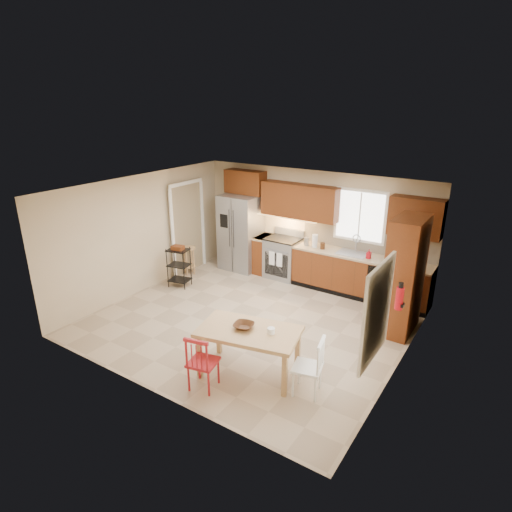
{
  "coord_description": "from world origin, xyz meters",
  "views": [
    {
      "loc": [
        4.02,
        -5.94,
        3.94
      ],
      "look_at": [
        -0.13,
        0.4,
        1.15
      ],
      "focal_mm": 30.0,
      "sensor_mm": 36.0,
      "label": 1
    }
  ],
  "objects_px": {
    "soap_bottle": "(369,254)",
    "table_jar": "(271,332)",
    "range_stove": "(283,258)",
    "pantry": "(405,276)",
    "chair_red": "(203,361)",
    "chair_white": "(307,366)",
    "bar_stool": "(189,261)",
    "table_bowl": "(244,328)",
    "utility_cart": "(179,267)",
    "dining_table": "(249,352)",
    "refrigerator": "(241,232)",
    "fire_extinguisher": "(399,298)"
  },
  "relations": [
    {
      "from": "range_stove",
      "to": "chair_white",
      "type": "height_order",
      "value": "range_stove"
    },
    {
      "from": "bar_stool",
      "to": "utility_cart",
      "type": "relative_size",
      "value": 0.74
    },
    {
      "from": "range_stove",
      "to": "utility_cart",
      "type": "distance_m",
      "value": 2.39
    },
    {
      "from": "table_bowl",
      "to": "range_stove",
      "type": "bearing_deg",
      "value": 110.86
    },
    {
      "from": "pantry",
      "to": "table_bowl",
      "type": "height_order",
      "value": "pantry"
    },
    {
      "from": "chair_red",
      "to": "refrigerator",
      "type": "bearing_deg",
      "value": 106.01
    },
    {
      "from": "utility_cart",
      "to": "bar_stool",
      "type": "bearing_deg",
      "value": 101.38
    },
    {
      "from": "refrigerator",
      "to": "pantry",
      "type": "relative_size",
      "value": 0.87
    },
    {
      "from": "range_stove",
      "to": "soap_bottle",
      "type": "height_order",
      "value": "soap_bottle"
    },
    {
      "from": "dining_table",
      "to": "table_bowl",
      "type": "bearing_deg",
      "value": 167.53
    },
    {
      "from": "utility_cart",
      "to": "chair_white",
      "type": "bearing_deg",
      "value": -36.14
    },
    {
      "from": "soap_bottle",
      "to": "table_jar",
      "type": "height_order",
      "value": "soap_bottle"
    },
    {
      "from": "utility_cart",
      "to": "table_bowl",
      "type": "bearing_deg",
      "value": -43.72
    },
    {
      "from": "soap_bottle",
      "to": "utility_cart",
      "type": "distance_m",
      "value": 4.07
    },
    {
      "from": "table_jar",
      "to": "bar_stool",
      "type": "height_order",
      "value": "table_jar"
    },
    {
      "from": "dining_table",
      "to": "table_bowl",
      "type": "relative_size",
      "value": 4.94
    },
    {
      "from": "range_stove",
      "to": "pantry",
      "type": "relative_size",
      "value": 0.44
    },
    {
      "from": "soap_bottle",
      "to": "bar_stool",
      "type": "relative_size",
      "value": 0.29
    },
    {
      "from": "range_stove",
      "to": "chair_red",
      "type": "distance_m",
      "value": 4.34
    },
    {
      "from": "pantry",
      "to": "table_jar",
      "type": "distance_m",
      "value": 2.77
    },
    {
      "from": "chair_white",
      "to": "bar_stool",
      "type": "bearing_deg",
      "value": 48.28
    },
    {
      "from": "table_jar",
      "to": "chair_white",
      "type": "bearing_deg",
      "value": -3.93
    },
    {
      "from": "chair_white",
      "to": "range_stove",
      "type": "bearing_deg",
      "value": 21.93
    },
    {
      "from": "table_jar",
      "to": "range_stove",
      "type": "bearing_deg",
      "value": 117.13
    },
    {
      "from": "pantry",
      "to": "fire_extinguisher",
      "type": "xyz_separation_m",
      "value": [
        0.2,
        -1.05,
        0.05
      ]
    },
    {
      "from": "pantry",
      "to": "dining_table",
      "type": "height_order",
      "value": "pantry"
    },
    {
      "from": "soap_bottle",
      "to": "table_jar",
      "type": "bearing_deg",
      "value": -94.4
    },
    {
      "from": "range_stove",
      "to": "pantry",
      "type": "bearing_deg",
      "value": -18.29
    },
    {
      "from": "range_stove",
      "to": "chair_white",
      "type": "relative_size",
      "value": 1.05
    },
    {
      "from": "soap_bottle",
      "to": "refrigerator",
      "type": "bearing_deg",
      "value": 179.55
    },
    {
      "from": "table_bowl",
      "to": "utility_cart",
      "type": "bearing_deg",
      "value": 148.76
    },
    {
      "from": "utility_cart",
      "to": "fire_extinguisher",
      "type": "bearing_deg",
      "value": -16.18
    },
    {
      "from": "bar_stool",
      "to": "chair_white",
      "type": "bearing_deg",
      "value": -6.74
    },
    {
      "from": "table_jar",
      "to": "soap_bottle",
      "type": "bearing_deg",
      "value": 85.6
    },
    {
      "from": "refrigerator",
      "to": "range_stove",
      "type": "relative_size",
      "value": 1.98
    },
    {
      "from": "fire_extinguisher",
      "to": "utility_cart",
      "type": "relative_size",
      "value": 0.4
    },
    {
      "from": "refrigerator",
      "to": "chair_red",
      "type": "xyz_separation_m",
      "value": [
        2.25,
        -4.14,
        -0.47
      ]
    },
    {
      "from": "chair_red",
      "to": "chair_white",
      "type": "relative_size",
      "value": 1.0
    },
    {
      "from": "fire_extinguisher",
      "to": "dining_table",
      "type": "xyz_separation_m",
      "value": [
        -1.73,
        -1.51,
        -0.74
      ]
    },
    {
      "from": "dining_table",
      "to": "utility_cart",
      "type": "bearing_deg",
      "value": 137.05
    },
    {
      "from": "chair_red",
      "to": "table_bowl",
      "type": "xyz_separation_m",
      "value": [
        0.26,
        0.65,
        0.3
      ]
    },
    {
      "from": "table_bowl",
      "to": "utility_cart",
      "type": "xyz_separation_m",
      "value": [
        -3.01,
        1.83,
        -0.28
      ]
    },
    {
      "from": "table_jar",
      "to": "bar_stool",
      "type": "bearing_deg",
      "value": 147.28
    },
    {
      "from": "soap_bottle",
      "to": "fire_extinguisher",
      "type": "xyz_separation_m",
      "value": [
        1.15,
        -1.95,
        0.1
      ]
    },
    {
      "from": "chair_red",
      "to": "bar_stool",
      "type": "height_order",
      "value": "chair_red"
    },
    {
      "from": "soap_bottle",
      "to": "chair_white",
      "type": "xyz_separation_m",
      "value": [
        0.37,
        -3.41,
        -0.56
      ]
    },
    {
      "from": "utility_cart",
      "to": "pantry",
      "type": "bearing_deg",
      "value": -3.46
    },
    {
      "from": "fire_extinguisher",
      "to": "table_jar",
      "type": "bearing_deg",
      "value": -134.76
    },
    {
      "from": "chair_red",
      "to": "utility_cart",
      "type": "height_order",
      "value": "utility_cart"
    },
    {
      "from": "table_bowl",
      "to": "bar_stool",
      "type": "relative_size",
      "value": 0.45
    }
  ]
}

